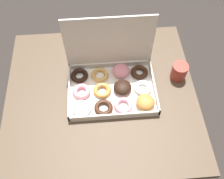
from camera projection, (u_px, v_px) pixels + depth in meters
name	position (u px, v px, depth m)	size (l,w,h in m)	color
ground_plane	(105.00, 151.00, 1.90)	(8.00, 8.00, 0.00)	#2D2826
dining_table	(102.00, 107.00, 1.35)	(0.90, 0.84, 0.78)	#4C3D2D
donut_box	(113.00, 80.00, 1.23)	(0.41, 0.30, 0.32)	white
coffee_mug	(179.00, 71.00, 1.26)	(0.08, 0.08, 0.08)	#A3382D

